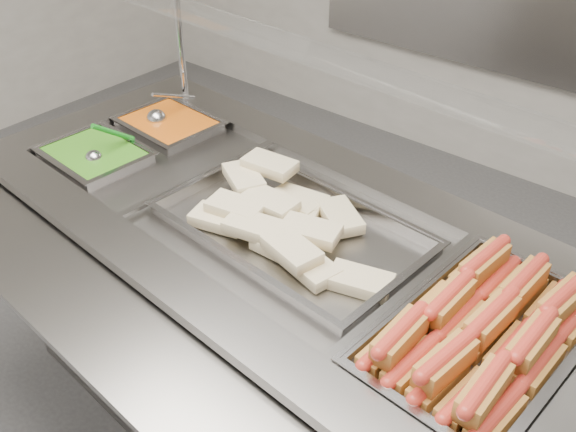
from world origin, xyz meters
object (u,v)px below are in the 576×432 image
Objects in this scene: pan_hotdogs at (480,346)px; pan_wraps at (291,233)px; sneeze_guard at (333,63)px; serving_spoon at (98,154)px; ladle at (158,118)px; steam_counter at (276,335)px.

pan_hotdogs is 0.81× the size of pan_wraps.
sneeze_guard is 0.82m from serving_spoon.
pan_hotdogs is 3.22× the size of serving_spoon.
pan_hotdogs is 2.85× the size of ladle.
pan_hotdogs is at bearing -3.99° from pan_wraps.
ladle is (-1.33, 0.23, 0.05)m from pan_hotdogs.
sneeze_guard is 0.80m from pan_hotdogs.
pan_hotdogs is at bearing 2.90° from serving_spoon.
pan_hotdogs reaches higher than steam_counter.
serving_spoon is (-0.64, -0.11, 0.47)m from steam_counter.
ladle reaches higher than pan_hotdogs.
sneeze_guard is 9.37× the size of serving_spoon.
sneeze_guard is at bearing 26.94° from serving_spoon.
steam_counter is 10.87× the size of serving_spoon.
steam_counter is 0.86m from ladle.
pan_hotdogs is at bearing -9.69° from ladle.
ladle is (-0.71, -0.04, -0.37)m from sneeze_guard.
serving_spoon is at bearing -153.06° from sneeze_guard.
pan_hotdogs and pan_wraps have the same top height.
serving_spoon is at bearing -171.47° from pan_wraps.
steam_counter is 1.16× the size of sneeze_guard.
ladle reaches higher than pan_wraps.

